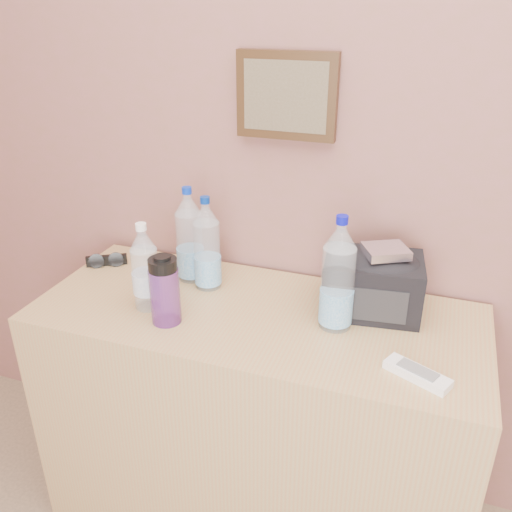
# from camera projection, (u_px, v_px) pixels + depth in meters

# --- Properties ---
(picture_frame) EXTENTS (0.30, 0.03, 0.25)m
(picture_frame) POSITION_uv_depth(u_px,v_px,m) (286.00, 96.00, 1.57)
(picture_frame) COLOR #382311
(picture_frame) RESTS_ON room_shell
(dresser) EXTENTS (1.32, 0.55, 0.82)m
(dresser) POSITION_uv_depth(u_px,v_px,m) (256.00, 420.00, 1.77)
(dresser) COLOR #A17851
(dresser) RESTS_ON ground
(pet_large_b) EXTENTS (0.08, 0.08, 0.31)m
(pet_large_b) POSITION_uv_depth(u_px,v_px,m) (190.00, 239.00, 1.72)
(pet_large_b) COLOR silver
(pet_large_b) RESTS_ON dresser
(pet_large_c) EXTENTS (0.08, 0.08, 0.30)m
(pet_large_c) POSITION_uv_depth(u_px,v_px,m) (207.00, 248.00, 1.68)
(pet_large_c) COLOR silver
(pet_large_c) RESTS_ON dresser
(pet_large_d) EXTENTS (0.09, 0.09, 0.33)m
(pet_large_d) POSITION_uv_depth(u_px,v_px,m) (338.00, 279.00, 1.46)
(pet_large_d) COLOR silver
(pet_large_d) RESTS_ON dresser
(pet_small) EXTENTS (0.08, 0.08, 0.27)m
(pet_small) POSITION_uv_depth(u_px,v_px,m) (145.00, 271.00, 1.57)
(pet_small) COLOR silver
(pet_small) RESTS_ON dresser
(nalgene_bottle) EXTENTS (0.08, 0.08, 0.21)m
(nalgene_bottle) POSITION_uv_depth(u_px,v_px,m) (165.00, 290.00, 1.50)
(nalgene_bottle) COLOR #622685
(nalgene_bottle) RESTS_ON dresser
(sunglasses) EXTENTS (0.14, 0.11, 0.04)m
(sunglasses) POSITION_uv_depth(u_px,v_px,m) (107.00, 260.00, 1.86)
(sunglasses) COLOR black
(sunglasses) RESTS_ON dresser
(ac_remote) EXTENTS (0.17, 0.12, 0.02)m
(ac_remote) POSITION_uv_depth(u_px,v_px,m) (417.00, 374.00, 1.31)
(ac_remote) COLOR white
(ac_remote) RESTS_ON dresser
(toiletry_bag) EXTENTS (0.30, 0.23, 0.19)m
(toiletry_bag) POSITION_uv_depth(u_px,v_px,m) (372.00, 281.00, 1.56)
(toiletry_bag) COLOR black
(toiletry_bag) RESTS_ON dresser
(foil_packet) EXTENTS (0.15, 0.14, 0.02)m
(foil_packet) POSITION_uv_depth(u_px,v_px,m) (386.00, 251.00, 1.50)
(foil_packet) COLOR silver
(foil_packet) RESTS_ON toiletry_bag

